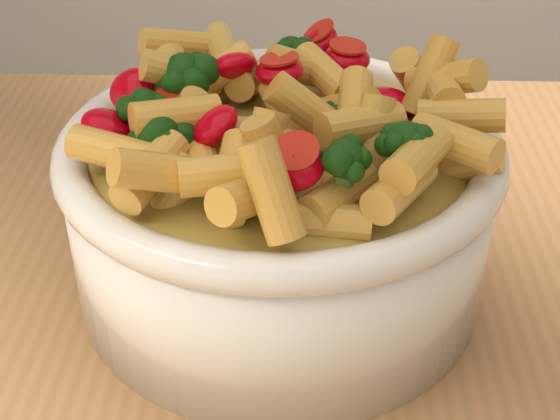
{
  "coord_description": "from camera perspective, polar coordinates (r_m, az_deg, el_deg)",
  "views": [
    {
      "loc": [
        0.11,
        -0.33,
        1.23
      ],
      "look_at": [
        0.1,
        0.08,
        0.96
      ],
      "focal_mm": 50.0,
      "sensor_mm": 36.0,
      "label": 1
    }
  ],
  "objects": [
    {
      "name": "pasta_salad",
      "position": [
        0.45,
        0.0,
        7.65
      ],
      "size": [
        0.21,
        0.21,
        0.05
      ],
      "color": "gold",
      "rests_on": "serving_bowl"
    },
    {
      "name": "serving_bowl",
      "position": [
        0.49,
        -0.0,
        0.14
      ],
      "size": [
        0.27,
        0.27,
        0.11
      ],
      "color": "white",
      "rests_on": "table"
    }
  ]
}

